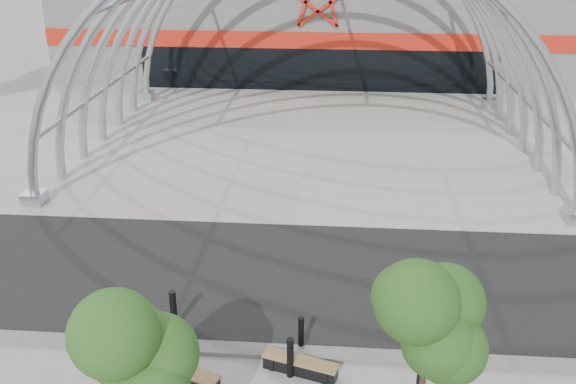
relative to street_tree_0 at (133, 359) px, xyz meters
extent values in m
plane|color=gray|center=(2.17, 4.16, -2.76)|extent=(140.00, 140.00, 0.00)
cube|color=black|center=(2.17, 7.66, -2.75)|extent=(140.00, 7.00, 0.02)
cube|color=#AAA59A|center=(2.17, 19.66, -2.74)|extent=(60.00, 17.00, 0.04)
cube|color=#62635E|center=(2.17, 3.91, -2.70)|extent=(60.00, 0.50, 0.12)
cube|color=#64635F|center=(2.17, 37.66, 1.24)|extent=(34.00, 15.00, 8.00)
cube|color=black|center=(2.17, 30.21, -1.46)|extent=(22.00, 0.25, 2.60)
cube|color=red|center=(2.17, 30.21, 0.34)|extent=(34.00, 0.30, 1.00)
torus|color=#A2A7AD|center=(2.17, 12.16, -2.76)|extent=(20.36, 0.36, 20.36)
torus|color=#A2A7AD|center=(2.17, 14.66, -2.76)|extent=(20.36, 0.36, 20.36)
torus|color=#A2A7AD|center=(2.17, 17.16, -2.76)|extent=(20.36, 0.36, 20.36)
torus|color=#A2A7AD|center=(2.17, 19.66, -2.76)|extent=(20.36, 0.36, 20.36)
torus|color=#A2A7AD|center=(2.17, 22.16, -2.76)|extent=(20.36, 0.36, 20.36)
torus|color=#A2A7AD|center=(2.17, 24.66, -2.76)|extent=(20.36, 0.36, 20.36)
torus|color=#A2A7AD|center=(2.17, 27.16, -2.76)|extent=(20.36, 0.36, 20.36)
cylinder|color=#A2A7AD|center=(11.83, 19.66, -0.17)|extent=(0.20, 15.00, 0.20)
cylinder|color=#A2A7AD|center=(-7.49, 19.66, -0.17)|extent=(0.20, 15.00, 0.20)
cube|color=#A2A7AD|center=(-7.83, 12.16, -2.51)|extent=(0.80, 0.80, 0.50)
cube|color=#A2A7AD|center=(-7.83, 27.16, -2.51)|extent=(0.80, 0.80, 0.50)
cube|color=#A2A7AD|center=(12.17, 12.16, -2.51)|extent=(0.80, 0.80, 0.50)
cube|color=#A2A7AD|center=(12.17, 27.16, -2.51)|extent=(0.80, 0.80, 0.50)
ellipsoid|color=#2A521E|center=(0.00, 0.00, 0.01)|extent=(1.68, 1.68, 2.14)
ellipsoid|color=#224817|center=(5.47, 1.44, 0.04)|extent=(1.64, 1.64, 2.17)
cube|color=black|center=(0.10, 2.64, -2.60)|extent=(1.93, 1.01, 0.33)
cube|color=black|center=(-0.58, 2.89, -2.57)|extent=(0.26, 0.44, 0.38)
cube|color=brown|center=(0.10, 2.64, -2.37)|extent=(2.00, 1.09, 0.06)
cube|color=black|center=(2.86, 3.22, -2.61)|extent=(1.83, 0.85, 0.31)
cube|color=black|center=(2.21, 3.42, -2.58)|extent=(0.22, 0.41, 0.36)
cube|color=black|center=(3.51, 3.02, -2.58)|extent=(0.22, 0.41, 0.36)
cube|color=olive|center=(2.86, 3.22, -2.40)|extent=(1.90, 0.93, 0.05)
cylinder|color=black|center=(-2.15, 4.72, -2.28)|extent=(0.15, 0.15, 0.96)
cylinder|color=black|center=(-0.60, 4.78, -2.20)|extent=(0.18, 0.18, 1.13)
cylinder|color=black|center=(2.63, 3.09, -2.23)|extent=(0.17, 0.17, 1.06)
cylinder|color=black|center=(2.82, 4.16, -2.29)|extent=(0.15, 0.15, 0.93)
cylinder|color=black|center=(5.63, 2.65, -2.26)|extent=(0.16, 0.16, 1.00)
camera|label=1|loc=(3.58, -9.20, 7.43)|focal=40.00mm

